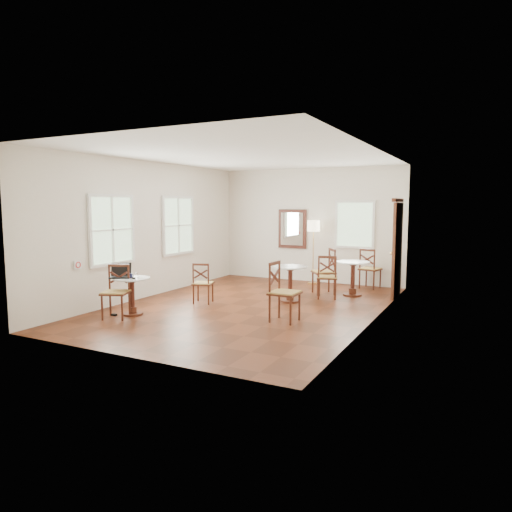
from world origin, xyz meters
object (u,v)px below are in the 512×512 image
at_px(mouse, 134,278).
at_px(cafe_table_near, 132,292).
at_px(chair_near_a, 203,283).
at_px(chair_mid_b, 283,292).
at_px(navy_mug, 131,276).
at_px(power_adapter, 114,315).
at_px(laptop, 121,274).
at_px(chair_mid_a, 327,277).
at_px(chair_back_b, 325,271).
at_px(water_glass, 136,276).
at_px(chair_back_a, 370,269).
at_px(chair_near_b, 116,292).
at_px(cafe_table_mid, 290,280).
at_px(cafe_table_back, 353,274).
at_px(floor_lamp, 313,230).

bearing_deg(mouse, cafe_table_near, 130.39).
xyz_separation_m(chair_near_a, chair_mid_b, (2.10, -0.62, 0.10)).
height_order(navy_mug, power_adapter, navy_mug).
bearing_deg(laptop, chair_mid_b, -15.52).
xyz_separation_m(chair_near_a, chair_mid_a, (2.16, 1.66, 0.05)).
bearing_deg(chair_back_b, water_glass, -70.96).
relative_size(chair_back_a, laptop, 2.08).
height_order(cafe_table_near, chair_back_a, chair_back_a).
xyz_separation_m(chair_mid_b, chair_back_a, (0.61, 3.92, -0.03)).
bearing_deg(navy_mug, chair_near_b, -107.00).
relative_size(water_glass, power_adapter, 0.97).
height_order(chair_near_a, navy_mug, chair_near_a).
distance_m(cafe_table_mid, water_glass, 3.19).
distance_m(cafe_table_back, chair_back_b, 0.64).
bearing_deg(laptop, power_adapter, -132.04).
relative_size(cafe_table_near, water_glass, 7.23).
bearing_deg(mouse, floor_lamp, 54.65).
bearing_deg(cafe_table_back, cafe_table_mid, -128.56).
xyz_separation_m(cafe_table_mid, cafe_table_back, (1.00, 1.26, 0.01)).
height_order(cafe_table_back, laptop, laptop).
bearing_deg(chair_back_a, chair_back_b, 68.37).
relative_size(cafe_table_near, cafe_table_back, 0.90).
bearing_deg(mouse, cafe_table_back, 34.93).
bearing_deg(chair_near_b, cafe_table_near, 50.85).
xyz_separation_m(cafe_table_back, water_glass, (-3.08, -3.66, 0.27)).
distance_m(cafe_table_mid, mouse, 3.24).
height_order(cafe_table_near, water_glass, water_glass).
bearing_deg(chair_back_a, navy_mug, 67.03).
bearing_deg(chair_mid_a, chair_mid_b, 72.11).
bearing_deg(cafe_table_mid, chair_near_a, -148.71).
distance_m(chair_mid_a, chair_back_a, 1.72).
distance_m(chair_back_b, mouse, 4.41).
xyz_separation_m(floor_lamp, mouse, (-1.71, -4.85, -0.68)).
relative_size(chair_near_a, mouse, 9.79).
height_order(chair_near_a, power_adapter, chair_near_a).
height_order(chair_back_a, chair_back_b, chair_back_b).
relative_size(chair_mid_a, mouse, 10.95).
bearing_deg(chair_mid_b, cafe_table_near, 107.78).
xyz_separation_m(chair_near_a, laptop, (-0.82, -1.51, 0.34)).
bearing_deg(power_adapter, chair_near_a, 63.10).
relative_size(chair_near_b, chair_back_a, 0.98).
distance_m(chair_near_a, navy_mug, 1.62).
distance_m(chair_near_b, chair_mid_a, 4.46).
distance_m(cafe_table_near, chair_back_b, 4.40).
relative_size(chair_near_b, laptop, 2.04).
distance_m(chair_back_a, mouse, 5.79).
bearing_deg(chair_near_a, chair_back_a, -146.53).
xyz_separation_m(navy_mug, power_adapter, (-0.24, -0.21, -0.72)).
distance_m(cafe_table_mid, chair_near_a, 1.84).
distance_m(chair_near_b, floor_lamp, 5.51).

